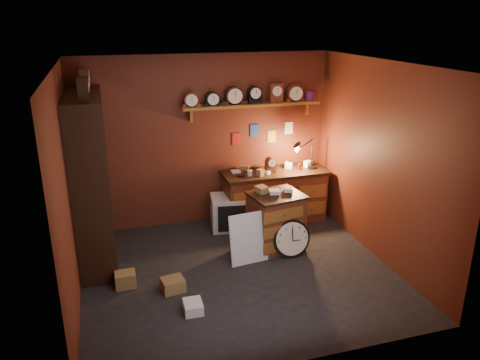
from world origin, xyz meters
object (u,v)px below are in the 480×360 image
workbench (274,193)px  big_round_clock (291,238)px  shelving_unit (88,173)px  low_cabinet (276,219)px

workbench → big_round_clock: bearing=-99.4°
workbench → big_round_clock: size_ratio=3.12×
shelving_unit → low_cabinet: (2.52, -0.43, -0.81)m
low_cabinet → big_round_clock: bearing=-80.0°
shelving_unit → workbench: size_ratio=1.51×
shelving_unit → low_cabinet: shelving_unit is taller
workbench → big_round_clock: 1.27m
big_round_clock → shelving_unit: bearing=164.2°
workbench → low_cabinet: 0.98m
big_round_clock → workbench: bearing=80.6°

